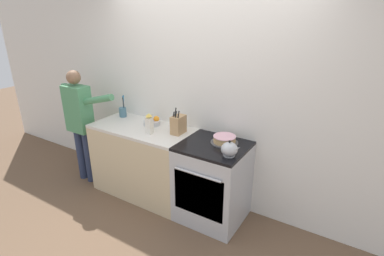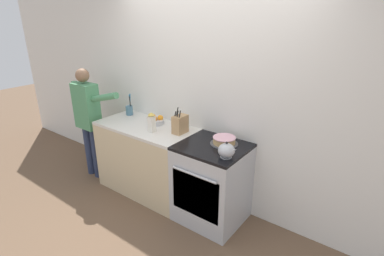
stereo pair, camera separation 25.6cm
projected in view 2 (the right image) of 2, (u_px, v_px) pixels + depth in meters
ground_plane at (172, 220)px, 3.40m from camera, size 16.00×16.00×0.00m
wall_back at (207, 97)px, 3.41m from camera, size 8.00×0.04×2.60m
counter_cabinet at (148, 158)px, 3.84m from camera, size 1.27×0.63×0.90m
stove_range at (212, 183)px, 3.29m from camera, size 0.70×0.67×0.90m
layer_cake at (224, 141)px, 3.15m from camera, size 0.29×0.29×0.08m
tea_kettle at (227, 151)px, 2.86m from camera, size 0.20×0.16×0.16m
knife_block at (180, 124)px, 3.42m from camera, size 0.11×0.18×0.30m
utensil_crock at (129, 110)px, 4.03m from camera, size 0.09×0.09×0.30m
fruit_bowl at (156, 120)px, 3.72m from camera, size 0.20×0.20×0.11m
milk_carton at (152, 123)px, 3.44m from camera, size 0.07×0.07×0.24m
person_baker at (88, 115)px, 4.02m from camera, size 0.90×0.20×1.54m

